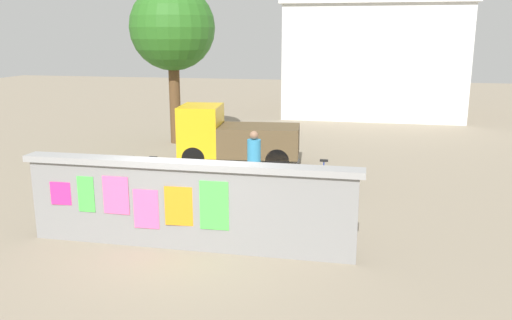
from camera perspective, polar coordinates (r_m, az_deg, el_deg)
ground at (r=17.73m, az=1.13°, el=0.48°), size 60.00×60.00×0.00m
poster_wall at (r=10.02m, az=-7.36°, el=-4.71°), size 6.46×0.42×1.69m
auto_rickshaw_truck at (r=16.23m, az=-2.49°, el=2.51°), size 3.73×1.84×1.85m
motorcycle at (r=11.47m, az=-6.18°, el=-4.46°), size 1.89×0.62×0.87m
bicycle_near at (r=13.81m, az=-11.48°, el=-1.98°), size 1.71×0.44×0.95m
bicycle_far at (r=13.29m, az=6.59°, el=-2.40°), size 1.71×0.44×0.95m
person_walking at (r=13.30m, az=-0.22°, el=0.46°), size 0.45×0.45×1.62m
tree_roadside at (r=19.70m, az=-8.97°, el=13.75°), size 3.05×3.05×5.71m
building_background at (r=28.05m, az=12.49°, el=10.95°), size 8.63×7.20×5.79m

